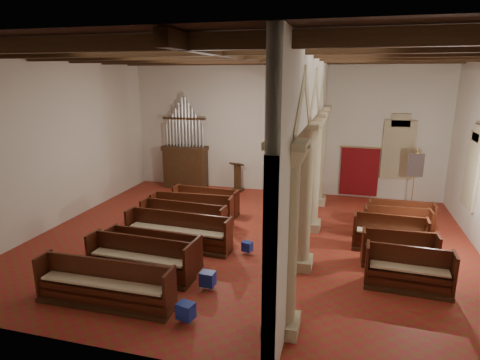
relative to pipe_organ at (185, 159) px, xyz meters
name	(u,v)px	position (x,y,z in m)	size (l,w,h in m)	color
floor	(249,240)	(4.50, -5.50, -1.37)	(14.00, 14.00, 0.00)	maroon
ceiling	(251,49)	(4.50, -5.50, 4.63)	(14.00, 14.00, 0.00)	black
wall_back	(282,127)	(4.50, 0.50, 1.63)	(14.00, 0.02, 6.00)	beige
wall_front	(166,212)	(4.50, -11.50, 1.63)	(14.00, 0.02, 6.00)	beige
wall_left	(58,141)	(-2.50, -5.50, 1.63)	(0.02, 12.00, 6.00)	beige
ceiling_beams	(251,55)	(4.50, -5.50, 4.45)	(13.80, 11.80, 0.30)	#3D2713
arcade	(309,134)	(6.30, -5.50, 2.19)	(0.90, 11.90, 6.00)	tan
window_right_b	(473,171)	(11.48, -3.00, 0.83)	(0.03, 1.00, 2.20)	#316F52
window_back	(398,150)	(9.50, 0.48, 0.83)	(1.00, 0.03, 2.20)	#316F52
pipe_organ	(185,159)	(0.00, 0.00, 0.00)	(2.10, 0.85, 4.40)	#3D2713
lectern	(237,179)	(2.58, -0.01, -0.79)	(0.63, 0.64, 1.41)	#3B2413
dossal_curtain	(359,172)	(8.00, 0.42, -0.21)	(1.80, 0.07, 2.17)	maroon
processional_banner	(413,192)	(10.01, -1.11, -0.55)	(0.58, 0.74, 2.54)	#3D2713
hymnal_box_a	(186,311)	(4.24, -10.26, -1.09)	(0.36, 0.29, 0.36)	navy
hymnal_box_b	(208,279)	(4.22, -8.79, -1.09)	(0.36, 0.30, 0.36)	navy
hymnal_box_c	(247,246)	(4.69, -6.54, -1.13)	(0.29, 0.23, 0.29)	navy
tube_heater_a	(85,282)	(1.18, -9.53, -1.21)	(0.11, 0.11, 1.09)	white
tube_heater_b	(173,267)	(3.01, -8.21, -1.21)	(0.10, 0.10, 1.04)	white
nave_pew_0	(105,291)	(2.14, -10.09, -1.02)	(3.38, 0.74, 1.08)	#3D2713
nave_pew_1	(140,264)	(2.27, -8.67, -1.01)	(2.97, 0.85, 1.10)	#3D2713
nave_pew_2	(154,254)	(2.29, -7.92, -1.04)	(2.82, 0.80, 0.99)	#3D2713
nave_pew_3	(178,236)	(2.48, -6.64, -1.01)	(3.44, 0.89, 1.11)	#3D2713
nave_pew_4	(183,223)	(2.14, -5.44, -1.02)	(3.06, 0.90, 1.05)	#3D2713
nave_pew_5	(192,215)	(2.17, -4.69, -1.00)	(2.99, 0.90, 1.13)	#3D2713
nave_pew_6	(206,205)	(2.23, -3.42, -1.03)	(2.64, 0.86, 1.03)	#3D2713
aisle_pew_0	(408,276)	(9.09, -7.48, -1.00)	(2.11, 0.82, 1.09)	#3D2713
aisle_pew_1	(399,255)	(9.01, -6.19, -1.03)	(2.05, 0.75, 1.02)	#3D2713
aisle_pew_2	(389,239)	(8.84, -5.15, -1.00)	(2.19, 0.82, 1.10)	#3D2713
aisle_pew_3	(396,229)	(9.15, -4.15, -1.01)	(2.12, 0.80, 1.07)	#3D2713
aisle_pew_4	(400,221)	(9.35, -3.33, -1.02)	(2.16, 0.71, 1.05)	#3D2713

